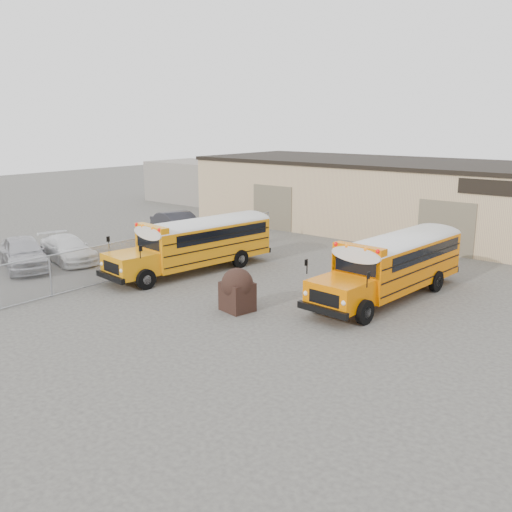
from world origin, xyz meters
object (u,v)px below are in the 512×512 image
Objects in this scene: school_bus_left at (275,226)px; car_silver at (24,253)px; school_bus_right at (451,241)px; car_white at (68,249)px; tarp_bundle at (237,289)px; car_dark at (179,226)px.

school_bus_left reaches higher than car_silver.
school_bus_left is 9.38m from school_bus_right.
school_bus_left is 13.19m from car_silver.
car_white is (-7.36, -8.43, -0.85)m from school_bus_left.
tarp_bundle is at bearing -111.01° from school_bus_right.
car_dark is at bearing -169.59° from school_bus_right.
school_bus_right reaches higher than tarp_bundle.
tarp_bundle is (-4.26, -11.09, -0.66)m from school_bus_right.
car_dark is at bearing 16.70° from car_silver.
school_bus_left is 11.22m from car_white.
car_white is at bearing -165.66° from car_dark.
school_bus_right is 19.64m from car_white.
tarp_bundle is (4.85, -8.85, -0.64)m from school_bus_left.
school_bus_left is 1.00× the size of school_bus_right.
car_silver is 2.29m from car_white.
car_silver is at bearing -176.13° from car_white.
car_silver is at bearing -125.70° from school_bus_left.
school_bus_left is 1.91× the size of car_silver.
car_dark is (0.38, 7.71, 0.17)m from car_white.
car_white is 0.91× the size of car_dark.
tarp_bundle is 12.68m from car_silver.
tarp_bundle is at bearing -60.90° from car_silver.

